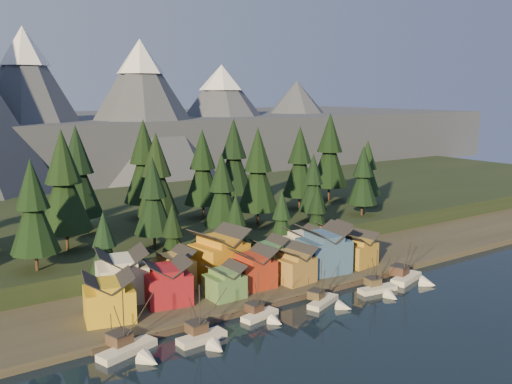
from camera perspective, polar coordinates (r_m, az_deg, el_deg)
ground at (r=109.45m, az=7.43°, el=-13.47°), size 500.00×500.00×0.00m
shore_strip at (r=139.38m, az=-3.75°, el=-7.84°), size 400.00×50.00×1.50m
hillside at (r=182.02m, az=-11.91°, el=-3.03°), size 420.00×100.00×6.00m
dock at (r=121.03m, az=2.10°, el=-10.78°), size 80.00×4.00×1.00m
mountain_ridge at (r=295.01m, az=-22.30°, el=5.92°), size 560.00×190.00×90.00m
boat_0 at (r=100.22m, az=-12.34°, el=-14.49°), size 11.31×11.80×12.25m
boat_1 at (r=102.82m, az=-5.14°, el=-13.66°), size 9.37×10.10×11.45m
boat_2 at (r=112.35m, az=0.72°, el=-11.67°), size 8.61×9.07×10.00m
boat_4 at (r=119.97m, az=7.18°, el=-10.30°), size 9.51×9.92×10.39m
boat_5 at (r=128.79m, az=12.37°, el=-9.03°), size 9.53×10.16×10.37m
boat_6 at (r=137.35m, az=15.25°, el=-7.67°), size 10.55×11.21×12.82m
house_front_0 at (r=110.72m, az=-14.50°, el=-10.01°), size 10.57×10.22×8.85m
house_front_1 at (r=116.60m, az=-8.91°, el=-8.72°), size 10.18×9.90×9.05m
house_front_2 at (r=118.90m, az=-3.18°, el=-8.80°), size 7.15×7.21×6.93m
house_front_3 at (r=124.51m, az=-0.35°, el=-7.49°), size 8.49×8.10×8.54m
house_front_4 at (r=128.42m, az=3.74°, el=-7.11°), size 8.50×9.06×7.95m
house_front_5 at (r=135.28m, az=6.80°, el=-5.54°), size 11.74×10.92×11.09m
house_front_6 at (r=141.93m, az=10.12°, el=-5.56°), size 9.08×8.72×8.01m
house_back_0 at (r=119.85m, az=-13.26°, el=-7.95°), size 11.53×11.24×10.54m
house_back_1 at (r=124.56m, az=-8.31°, el=-7.56°), size 8.00×8.09×8.70m
house_back_2 at (r=129.47m, az=-3.69°, el=-6.10°), size 12.18×11.43×11.54m
house_back_3 at (r=134.87m, az=1.15°, el=-6.22°), size 7.98×7.11×8.07m
house_back_4 at (r=142.72m, az=4.62°, el=-5.19°), size 9.06×8.80×8.71m
house_back_5 at (r=149.93m, az=7.73°, el=-4.58°), size 8.50×8.58×8.35m
tree_hill_2 at (r=127.45m, az=-21.39°, el=-1.70°), size 10.28×10.28×23.95m
tree_hill_3 at (r=140.87m, az=-18.66°, el=0.68°), size 12.47×12.47×29.04m
tree_hill_4 at (r=157.36m, az=-17.40°, el=1.66°), size 12.41×12.41×28.92m
tree_hill_5 at (r=138.31m, az=-10.24°, el=-0.65°), size 9.60×9.60×22.37m
tree_hill_6 at (r=154.63m, az=-9.89°, el=1.43°), size 11.58×11.58×26.97m
tree_hill_7 at (r=144.83m, az=-3.42°, el=-0.01°), size 9.62×9.62×22.42m
tree_hill_8 at (r=168.93m, az=-5.35°, el=2.21°), size 11.46×11.46×26.70m
tree_hill_9 at (r=158.78m, az=0.19°, el=1.98°), size 11.94×11.94×27.82m
tree_hill_10 at (r=183.73m, az=-2.23°, el=3.29°), size 12.49×12.49×29.09m
tree_hill_11 at (r=165.21m, az=5.74°, el=0.73°), size 8.57×8.57×19.95m
tree_hill_12 at (r=181.91m, az=4.41°, el=2.80°), size 11.50×11.50×26.80m
tree_hill_13 at (r=175.77m, az=10.64°, el=1.46°), size 9.25×9.25×21.54m
tree_hill_14 at (r=197.86m, az=7.38°, el=3.89°), size 13.00×13.00×30.29m
tree_hill_15 at (r=171.43m, az=-11.09°, el=2.71°), size 12.68×12.68×29.54m
tree_hill_17 at (r=191.17m, az=11.05°, el=2.18°), size 9.39×9.39×21.88m
tree_shore_0 at (r=125.05m, az=-14.91°, el=-5.40°), size 7.43×7.43×17.30m
tree_shore_1 at (r=131.06m, az=-8.31°, el=-4.48°), size 7.36×7.36×17.15m
tree_shore_2 at (r=139.11m, az=-2.03°, el=-3.42°), size 7.57×7.57×17.63m
tree_shore_3 at (r=146.99m, az=2.57°, el=-2.78°), size 7.39×7.39×17.21m
tree_shore_4 at (r=154.37m, az=6.12°, el=-2.16°), size 7.47×7.47×17.40m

